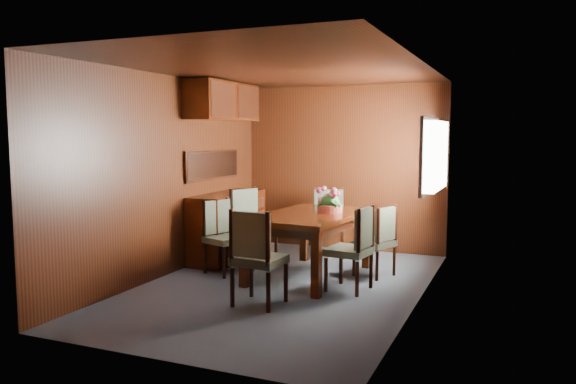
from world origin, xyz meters
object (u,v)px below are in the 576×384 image
at_px(sideboard, 228,226).
at_px(chair_left_near, 222,232).
at_px(dining_table, 310,222).
at_px(chair_head, 256,253).
at_px(chair_right_near, 355,244).
at_px(flower_centerpiece, 330,200).

height_order(sideboard, chair_left_near, chair_left_near).
xyz_separation_m(dining_table, chair_head, (-0.09, -1.28, -0.12)).
relative_size(dining_table, chair_right_near, 1.84).
bearing_deg(chair_left_near, chair_head, 62.53).
distance_m(sideboard, chair_right_near, 2.22).
distance_m(sideboard, chair_left_near, 0.76).
xyz_separation_m(sideboard, chair_left_near, (0.31, -0.70, 0.05)).
relative_size(chair_right_near, flower_centerpiece, 2.90).
distance_m(chair_left_near, flower_centerpiece, 1.38).
bearing_deg(dining_table, sideboard, 165.69).
relative_size(chair_left_near, flower_centerpiece, 2.82).
relative_size(chair_head, flower_centerpiece, 3.04).
bearing_deg(chair_right_near, dining_table, 68.29).
xyz_separation_m(chair_left_near, flower_centerpiece, (1.26, 0.39, 0.42)).
relative_size(sideboard, chair_head, 1.43).
bearing_deg(chair_right_near, chair_left_near, 92.11).
distance_m(sideboard, dining_table, 1.48).
height_order(chair_left_near, chair_right_near, chair_right_near).
relative_size(chair_left_near, chair_head, 0.93).
xyz_separation_m(chair_right_near, chair_head, (-0.75, -0.91, 0.02)).
bearing_deg(chair_right_near, flower_centerpiece, 48.26).
bearing_deg(sideboard, chair_head, -53.98).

